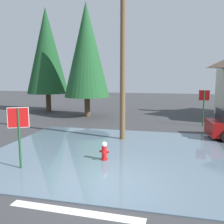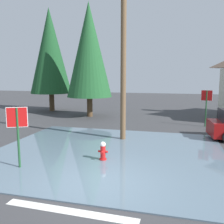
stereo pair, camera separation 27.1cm
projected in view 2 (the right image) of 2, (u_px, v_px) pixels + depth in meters
ground_plane at (98, 185)px, 7.68m from camera, size 80.00×80.00×0.10m
flood_puddle at (107, 152)px, 10.68m from camera, size 9.90×8.74×0.04m
lane_stop_bar at (69, 211)px, 6.08m from camera, size 3.51×0.39×0.01m
stop_sign_near at (17, 125)px, 8.68m from camera, size 0.65×0.35×2.23m
fire_hydrant at (103, 151)px, 9.64m from camera, size 0.39×0.33×0.77m
utility_pole at (123, 46)px, 12.18m from camera, size 1.60×0.28×9.16m
stop_sign_far at (206, 101)px, 15.94m from camera, size 0.68×0.17×2.39m
pine_tree_tall_left at (89, 50)px, 19.39m from camera, size 3.59×3.59×8.97m
pine_tree_mid_left at (50, 51)px, 22.53m from camera, size 3.74×3.74×9.36m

